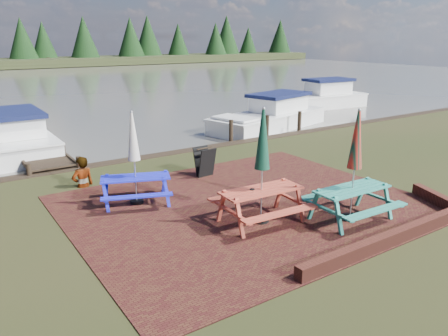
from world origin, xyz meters
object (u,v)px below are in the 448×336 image
object	(u,v)px
boat_jetty	(16,138)
boat_far	(320,98)
picnic_table_teal	(353,183)
picnic_table_blue	(135,173)
jetty	(29,143)
chalkboard	(205,162)
boat_near	(271,117)
picnic_table_red	(262,184)
person	(80,157)

from	to	relation	value
boat_jetty	boat_far	world-z (taller)	boat_far
picnic_table_teal	boat_jetty	xyz separation A→B (m)	(-5.50, 12.61, -0.57)
boat_jetty	picnic_table_teal	bearing A→B (deg)	-66.35
picnic_table_blue	boat_jetty	world-z (taller)	picnic_table_blue
jetty	picnic_table_teal	bearing A→B (deg)	-67.90
chalkboard	boat_near	distance (m)	9.18
picnic_table_blue	chalkboard	bearing A→B (deg)	40.80
picnic_table_teal	jetty	size ratio (longest dim) A/B	0.30
boat_near	boat_far	xyz separation A→B (m)	(7.05, 3.40, 0.04)
boat_jetty	boat_near	distance (m)	11.86
picnic_table_teal	jetty	world-z (taller)	picnic_table_teal
picnic_table_red	picnic_table_blue	xyz separation A→B (m)	(-2.01, 2.84, -0.10)
picnic_table_blue	chalkboard	xyz separation A→B (m)	(2.77, 1.02, -0.39)
picnic_table_blue	chalkboard	distance (m)	2.98
picnic_table_blue	boat_near	size ratio (longest dim) A/B	0.34
boat_far	chalkboard	bearing A→B (deg)	126.93
chalkboard	picnic_table_blue	bearing A→B (deg)	-166.00
boat_near	picnic_table_teal	bearing A→B (deg)	135.32
picnic_table_teal	picnic_table_red	size ratio (longest dim) A/B	0.98
chalkboard	person	bearing A→B (deg)	155.47
picnic_table_teal	picnic_table_blue	bearing A→B (deg)	136.75
person	picnic_table_teal	bearing A→B (deg)	120.95
jetty	boat_near	xyz separation A→B (m)	(11.23, -1.96, 0.26)
picnic_table_teal	picnic_table_red	world-z (taller)	picnic_table_red
boat_jetty	boat_far	xyz separation A→B (m)	(18.71, 1.29, 0.03)
boat_far	picnic_table_red	bearing A→B (deg)	135.26
chalkboard	boat_far	world-z (taller)	boat_far
picnic_table_blue	boat_far	size ratio (longest dim) A/B	0.37
boat_near	person	distance (m)	11.74
picnic_table_red	picnic_table_blue	distance (m)	3.48
chalkboard	boat_jetty	distance (m)	8.80
chalkboard	boat_jetty	size ratio (longest dim) A/B	0.14
boat_jetty	picnic_table_blue	bearing A→B (deg)	-79.66
picnic_table_blue	person	xyz separation A→B (m)	(-0.79, 2.20, 0.04)
picnic_table_red	boat_far	xyz separation A→B (m)	(15.14, 12.79, -0.56)
boat_jetty	boat_far	size ratio (longest dim) A/B	0.99
chalkboard	boat_near	world-z (taller)	boat_near
person	boat_jetty	bearing A→B (deg)	-89.79
chalkboard	boat_near	xyz separation A→B (m)	(7.33, 5.53, -0.12)
picnic_table_red	person	distance (m)	5.77
boat_jetty	boat_near	size ratio (longest dim) A/B	0.90
jetty	boat_near	size ratio (longest dim) A/B	1.22
chalkboard	jetty	xyz separation A→B (m)	(-3.90, 7.50, -0.37)
picnic_table_teal	jetty	xyz separation A→B (m)	(-5.06, 12.46, -0.84)
picnic_table_teal	boat_far	bearing A→B (deg)	48.25
chalkboard	person	size ratio (longest dim) A/B	0.52
picnic_table_blue	jetty	bearing A→B (deg)	118.18
boat_jetty	person	distance (m)	6.53
boat_near	boat_far	size ratio (longest dim) A/B	1.09
picnic_table_teal	picnic_table_blue	distance (m)	5.57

